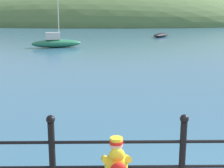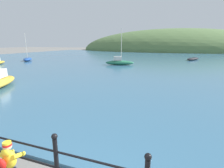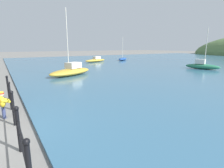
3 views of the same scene
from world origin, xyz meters
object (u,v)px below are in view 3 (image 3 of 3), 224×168
at_px(boat_far_left, 202,66).
at_px(boat_mid_harbor, 96,60).
at_px(child_in_coat, 2,102).
at_px(boat_far_right, 71,71).
at_px(boat_white_sailboat, 123,59).

relative_size(boat_far_left, boat_mid_harbor, 0.99).
bearing_deg(child_in_coat, boat_far_right, 145.17).
bearing_deg(boat_far_left, boat_far_right, -105.45).
distance_m(boat_white_sailboat, boat_far_left, 15.53).
bearing_deg(boat_far_right, boat_mid_harbor, 143.68).
xyz_separation_m(child_in_coat, boat_far_right, (-7.77, 5.40, -0.13)).
bearing_deg(boat_far_right, child_in_coat, -34.83).
distance_m(child_in_coat, boat_mid_harbor, 23.65).
distance_m(child_in_coat, boat_far_left, 19.87).
distance_m(boat_far_left, boat_far_right, 14.61).
bearing_deg(boat_white_sailboat, child_in_coat, -45.34).
distance_m(child_in_coat, boat_far_right, 9.46).
bearing_deg(boat_mid_harbor, boat_far_right, -36.32).
relative_size(child_in_coat, boat_mid_harbor, 0.22).
xyz_separation_m(boat_far_right, boat_mid_harbor, (-11.43, 8.40, -0.09)).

